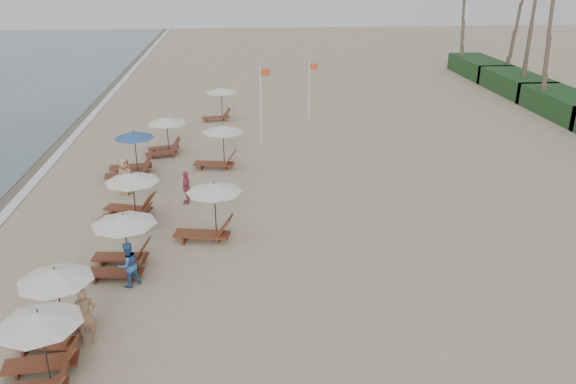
{
  "coord_description": "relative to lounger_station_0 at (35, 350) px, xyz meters",
  "views": [
    {
      "loc": [
        -1.04,
        -15.42,
        10.28
      ],
      "look_at": [
        1.0,
        6.45,
        1.3
      ],
      "focal_mm": 35.61,
      "sensor_mm": 36.0,
      "label": 1
    }
  ],
  "objects": [
    {
      "name": "lounger_station_1",
      "position": [
        -0.1,
        1.97,
        0.11
      ],
      "size": [
        2.41,
        2.13,
        2.29
      ],
      "color": "brown",
      "rests_on": "ground"
    },
    {
      "name": "lounger_station_4",
      "position": [
        -0.12,
        15.55,
        -0.08
      ],
      "size": [
        2.65,
        2.27,
        2.36
      ],
      "color": "brown",
      "rests_on": "ground"
    },
    {
      "name": "flag_pole_far",
      "position": [
        10.2,
        24.81,
        1.25
      ],
      "size": [
        0.6,
        0.08,
        4.19
      ],
      "color": "silver",
      "rests_on": "ground"
    },
    {
      "name": "lounger_station_2",
      "position": [
        1.08,
        5.79,
        0.01
      ],
      "size": [
        2.62,
        2.26,
        2.18
      ],
      "color": "brown",
      "rests_on": "ground"
    },
    {
      "name": "inland_station_0",
      "position": [
        4.06,
        8.11,
        0.19
      ],
      "size": [
        2.9,
        2.24,
        2.22
      ],
      "color": "brown",
      "rests_on": "ground"
    },
    {
      "name": "beachgoer_near",
      "position": [
        0.82,
        1.74,
        -0.2
      ],
      "size": [
        0.7,
        0.52,
        1.75
      ],
      "primitive_type": "imported",
      "rotation": [
        0.0,
        0.0,
        0.18
      ],
      "color": "#A67E5A",
      "rests_on": "ground"
    },
    {
      "name": "beachgoer_far_a",
      "position": [
        2.94,
        11.74,
        -0.31
      ],
      "size": [
        0.47,
        0.94,
        1.54
      ],
      "primitive_type": "imported",
      "rotation": [
        0.0,
        0.0,
        4.6
      ],
      "color": "#B84959",
      "rests_on": "ground"
    },
    {
      "name": "lounger_station_0",
      "position": [
        0.0,
        0.0,
        0.0
      ],
      "size": [
        2.54,
        2.16,
        2.21
      ],
      "color": "brown",
      "rests_on": "ground"
    },
    {
      "name": "lounger_station_5",
      "position": [
        1.23,
        18.94,
        0.08
      ],
      "size": [
        2.45,
        2.2,
        2.16
      ],
      "color": "brown",
      "rests_on": "ground"
    },
    {
      "name": "beachgoer_mid_a",
      "position": [
        1.51,
        4.75,
        -0.28
      ],
      "size": [
        0.99,
        0.97,
        1.61
      ],
      "primitive_type": "imported",
      "rotation": [
        0.0,
        0.0,
        3.85
      ],
      "color": "#355F9F",
      "rests_on": "ground"
    },
    {
      "name": "inland_station_1",
      "position": [
        4.32,
        16.47,
        0.23
      ],
      "size": [
        2.83,
        2.24,
        2.22
      ],
      "color": "brown",
      "rests_on": "ground"
    },
    {
      "name": "inland_station_2",
      "position": [
        4.16,
        26.15,
        0.35
      ],
      "size": [
        2.62,
        2.24,
        2.22
      ],
      "color": "brown",
      "rests_on": "ground"
    },
    {
      "name": "flag_pole_near",
      "position": [
        6.78,
        20.17,
        1.53
      ],
      "size": [
        0.59,
        0.08,
        4.72
      ],
      "color": "silver",
      "rests_on": "ground"
    },
    {
      "name": "beachgoer_far_b",
      "position": [
        0.01,
        13.11,
        -0.19
      ],
      "size": [
        0.95,
        1.04,
        1.78
      ],
      "primitive_type": "imported",
      "rotation": [
        0.0,
        0.0,
        0.98
      ],
      "color": "tan",
      "rests_on": "ground"
    },
    {
      "name": "foam_line",
      "position": [
        -4.87,
        13.0,
        -1.07
      ],
      "size": [
        0.5,
        140.0,
        0.02
      ],
      "primitive_type": "cube",
      "color": "white",
      "rests_on": "ground"
    },
    {
      "name": "ground",
      "position": [
        6.33,
        3.0,
        -1.08
      ],
      "size": [
        160.0,
        160.0,
        0.0
      ],
      "primitive_type": "plane",
      "color": "tan",
      "rests_on": "ground"
    },
    {
      "name": "lounger_station_3",
      "position": [
        0.65,
        10.13,
        -0.05
      ],
      "size": [
        2.72,
        2.51,
        2.09
      ],
      "color": "brown",
      "rests_on": "ground"
    }
  ]
}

